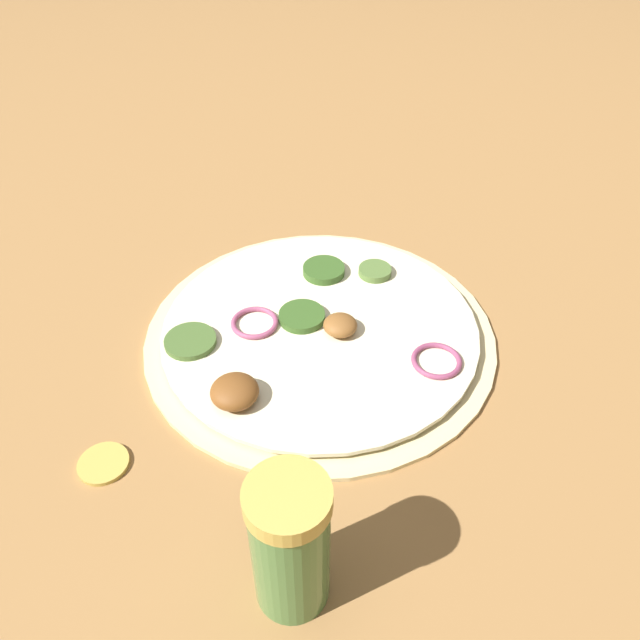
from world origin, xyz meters
TOP-DOWN VIEW (x-y plane):
  - ground_plane at (0.00, 0.00)m, footprint 3.00×3.00m
  - pizza at (0.00, -0.00)m, footprint 0.32×0.32m
  - spice_jar at (0.22, 0.09)m, footprint 0.05×0.05m
  - loose_cap at (0.20, -0.08)m, footprint 0.04×0.04m

SIDE VIEW (x-z plane):
  - ground_plane at x=0.00m, z-range 0.00..0.00m
  - loose_cap at x=0.20m, z-range 0.00..0.01m
  - pizza at x=0.00m, z-range -0.01..0.02m
  - spice_jar at x=0.22m, z-range 0.00..0.11m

